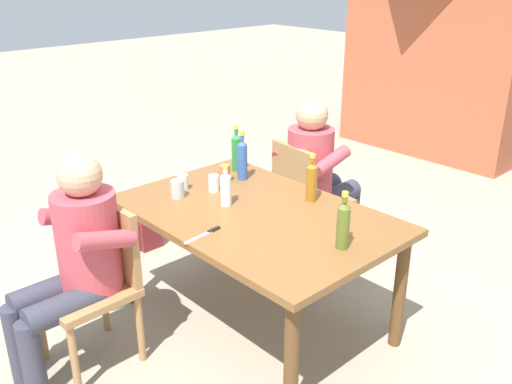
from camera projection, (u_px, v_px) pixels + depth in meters
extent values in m
plane|color=gray|center=(256.00, 321.00, 3.41)|extent=(24.00, 24.00, 0.00)
cube|color=brown|center=(256.00, 215.00, 3.14)|extent=(1.56, 1.02, 0.04)
cylinder|color=brown|center=(129.00, 253.00, 3.48)|extent=(0.07, 0.07, 0.69)
cylinder|color=brown|center=(291.00, 363.00, 2.54)|extent=(0.07, 0.07, 0.69)
cylinder|color=brown|center=(234.00, 214.00, 4.02)|extent=(0.07, 0.07, 0.69)
cylinder|color=brown|center=(400.00, 292.00, 3.08)|extent=(0.07, 0.07, 0.69)
cube|color=#A37547|center=(86.00, 292.00, 2.92)|extent=(0.45, 0.45, 0.04)
cube|color=#A37547|center=(115.00, 240.00, 2.96)|extent=(0.42, 0.05, 0.42)
cylinder|color=#A37547|center=(41.00, 327.00, 3.01)|extent=(0.04, 0.04, 0.41)
cylinder|color=#A37547|center=(75.00, 361.00, 2.76)|extent=(0.04, 0.04, 0.41)
cylinder|color=#A37547|center=(104.00, 300.00, 3.26)|extent=(0.04, 0.04, 0.41)
cylinder|color=#A37547|center=(140.00, 328.00, 3.00)|extent=(0.04, 0.04, 0.41)
cube|color=#A37547|center=(313.00, 200.00, 4.04)|extent=(0.49, 0.49, 0.04)
cube|color=#A37547|center=(293.00, 176.00, 3.85)|extent=(0.42, 0.09, 0.42)
cylinder|color=#A37547|center=(349.00, 230.00, 4.09)|extent=(0.04, 0.04, 0.41)
cylinder|color=#A37547|center=(314.00, 213.00, 4.37)|extent=(0.04, 0.04, 0.41)
cylinder|color=#A37547|center=(310.00, 245.00, 3.88)|extent=(0.04, 0.04, 0.41)
cylinder|color=#A37547|center=(276.00, 225.00, 4.17)|extent=(0.04, 0.04, 0.41)
cylinder|color=#B7424C|center=(88.00, 241.00, 2.85)|extent=(0.32, 0.32, 0.52)
sphere|color=tan|center=(80.00, 175.00, 2.71)|extent=(0.22, 0.22, 0.22)
cylinder|color=#383847|center=(50.00, 292.00, 2.88)|extent=(0.14, 0.40, 0.14)
cylinder|color=#383847|center=(18.00, 345.00, 2.84)|extent=(0.11, 0.11, 0.45)
cylinder|color=#B7424C|center=(69.00, 216.00, 2.94)|extent=(0.09, 0.31, 0.16)
cylinder|color=#383847|center=(66.00, 307.00, 2.76)|extent=(0.14, 0.40, 0.14)
cylinder|color=#383847|center=(33.00, 362.00, 2.72)|extent=(0.11, 0.11, 0.45)
cylinder|color=#B7424C|center=(105.00, 240.00, 2.69)|extent=(0.09, 0.31, 0.16)
cylinder|color=#B7424C|center=(310.00, 165.00, 3.90)|extent=(0.32, 0.32, 0.52)
sphere|color=tan|center=(312.00, 115.00, 3.77)|extent=(0.22, 0.22, 0.22)
cylinder|color=#383847|center=(336.00, 195.00, 4.07)|extent=(0.14, 0.40, 0.14)
cylinder|color=#383847|center=(352.00, 215.00, 4.28)|extent=(0.11, 0.11, 0.45)
cylinder|color=#B7424C|center=(332.00, 161.00, 3.75)|extent=(0.09, 0.31, 0.16)
cylinder|color=#383847|center=(318.00, 188.00, 4.19)|extent=(0.14, 0.40, 0.14)
cylinder|color=#383847|center=(333.00, 208.00, 4.40)|extent=(0.11, 0.11, 0.45)
cylinder|color=#B7424C|center=(291.00, 148.00, 4.00)|extent=(0.09, 0.31, 0.16)
cylinder|color=white|center=(226.00, 191.00, 3.19)|extent=(0.06, 0.06, 0.17)
cone|color=white|center=(226.00, 175.00, 3.15)|extent=(0.06, 0.06, 0.02)
cylinder|color=white|center=(225.00, 170.00, 3.14)|extent=(0.03, 0.03, 0.02)
cylinder|color=yellow|center=(225.00, 167.00, 3.13)|extent=(0.03, 0.03, 0.02)
cylinder|color=#287A38|center=(236.00, 154.00, 3.70)|extent=(0.06, 0.06, 0.23)
cone|color=#287A38|center=(236.00, 136.00, 3.65)|extent=(0.06, 0.06, 0.03)
cylinder|color=#287A38|center=(236.00, 131.00, 3.64)|extent=(0.03, 0.03, 0.03)
cylinder|color=yellow|center=(236.00, 127.00, 3.63)|extent=(0.03, 0.03, 0.03)
cylinder|color=#996019|center=(312.00, 184.00, 3.24)|extent=(0.06, 0.06, 0.21)
cone|color=#996019|center=(312.00, 165.00, 3.19)|extent=(0.06, 0.06, 0.03)
cylinder|color=#996019|center=(313.00, 160.00, 3.18)|extent=(0.03, 0.03, 0.03)
cylinder|color=yellow|center=(313.00, 156.00, 3.17)|extent=(0.03, 0.03, 0.02)
cylinder|color=#566623|center=(343.00, 228.00, 2.70)|extent=(0.06, 0.06, 0.21)
cone|color=#566623|center=(344.00, 205.00, 2.66)|extent=(0.06, 0.06, 0.03)
cylinder|color=#566623|center=(345.00, 199.00, 2.64)|extent=(0.03, 0.03, 0.03)
cylinder|color=yellow|center=(345.00, 194.00, 2.63)|extent=(0.03, 0.03, 0.02)
cylinder|color=#2D56A3|center=(242.00, 162.00, 3.56)|extent=(0.06, 0.06, 0.23)
cone|color=#2D56A3|center=(242.00, 142.00, 3.51)|extent=(0.06, 0.06, 0.03)
cylinder|color=#2D56A3|center=(242.00, 138.00, 3.49)|extent=(0.03, 0.03, 0.03)
cylinder|color=yellow|center=(242.00, 133.00, 3.48)|extent=(0.03, 0.03, 0.03)
cylinder|color=white|center=(214.00, 183.00, 3.39)|extent=(0.06, 0.06, 0.10)
cylinder|color=#B2B7BC|center=(178.00, 189.00, 3.30)|extent=(0.08, 0.08, 0.11)
cylinder|color=silver|center=(183.00, 182.00, 3.42)|extent=(0.07, 0.07, 0.09)
cylinder|color=#BC6B47|center=(225.00, 173.00, 3.54)|extent=(0.07, 0.07, 0.11)
cube|color=silver|center=(198.00, 237.00, 2.84)|extent=(0.04, 0.18, 0.01)
cube|color=black|center=(214.00, 230.00, 2.91)|extent=(0.03, 0.08, 0.01)
cube|color=maroon|center=(141.00, 220.00, 4.27)|extent=(0.30, 0.17, 0.39)
cube|color=maroon|center=(129.00, 233.00, 4.23)|extent=(0.21, 0.06, 0.17)
cube|color=#B25638|center=(456.00, 56.00, 6.38)|extent=(1.98, 1.57, 2.04)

